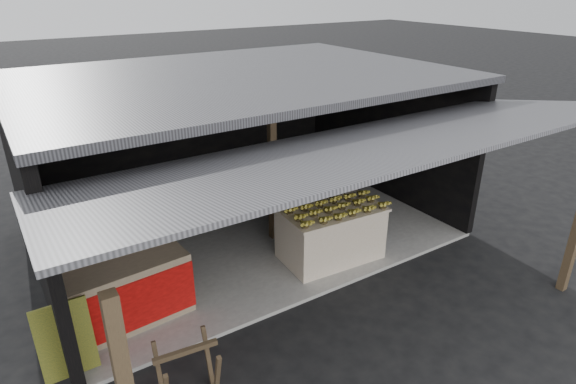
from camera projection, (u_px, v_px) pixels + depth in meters
ground at (321, 296)px, 7.40m from camera, size 80.00×80.00×0.00m
concrete_slab at (244, 229)px, 9.30m from camera, size 7.00×5.00×0.06m
shophouse at (232, 122)px, 8.71m from camera, size 7.40×7.29×3.02m
banana_table at (331, 233)px, 8.15m from camera, size 1.76×1.15×0.94m
banana_pile at (332, 203)px, 7.93m from camera, size 1.63×1.05×0.19m
white_crate at (303, 209)px, 8.83m from camera, size 1.05×0.77×1.09m
neighbor_stall at (126, 289)px, 6.61m from camera, size 1.71×0.88×1.71m
green_signboard at (65, 340)px, 5.72m from camera, size 0.63×0.23×0.94m
sawhorse at (187, 367)px, 5.44m from camera, size 0.73×0.68×0.71m
water_barrel at (360, 228)px, 8.74m from camera, size 0.37×0.37×0.54m
plastic_chair at (333, 179)px, 10.05m from camera, size 0.56×0.56×0.97m
magenta_rug at (326, 211)px, 9.98m from camera, size 1.54×1.06×0.01m
picture_frames at (181, 109)px, 10.29m from camera, size 1.62×0.04×0.46m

